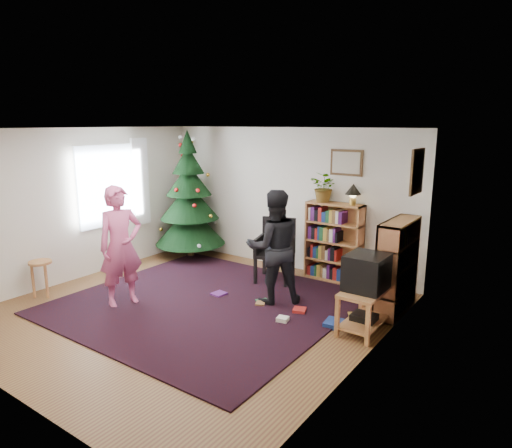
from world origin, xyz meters
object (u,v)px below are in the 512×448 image
Objects in this scene: picture_back at (346,163)px; potted_plant at (325,187)px; crt_tv at (366,272)px; stool at (41,269)px; bookshelf_right at (397,266)px; armchair at (278,247)px; bookshelf_back at (334,241)px; picture_right at (417,172)px; table_lamp at (353,191)px; christmas_tree at (189,205)px; tv_stand at (365,306)px; person_by_chair at (274,247)px; person_standing at (121,246)px.

potted_plant is (-0.31, -0.14, -0.40)m from picture_back.
potted_plant is at bearing -156.18° from picture_back.
crt_tv is 4.75m from stool.
bookshelf_right is 2.05m from armchair.
picture_back is 1.30m from bookshelf_back.
picture_right reaches higher than table_lamp.
christmas_tree is at bearing -170.41° from picture_back.
picture_right is 1.77× the size of table_lamp.
armchair is at bearing -4.32° from christmas_tree.
crt_tv is 1.91m from table_lamp.
crt_tv reaches higher than tv_stand.
christmas_tree is 7.21× the size of table_lamp.
armchair is 3.05× the size of table_lamp.
crt_tv is at bearing -15.86° from christmas_tree.
bookshelf_back is 1.93m from crt_tv.
tv_stand is 0.49× the size of person_by_chair.
table_lamp is at bearing 119.88° from tv_stand.
crt_tv is at bearing 171.35° from bookshelf_right.
bookshelf_right is at bearing -22.78° from armchair.
picture_right is 2.01m from bookshelf_back.
stool is (-0.36, -2.87, -0.59)m from christmas_tree.
person_by_chair is (1.73, 1.32, -0.03)m from person_standing.
picture_right is at bearing -2.91° from christmas_tree.
picture_back is at bearing -147.85° from person_by_chair.
bookshelf_right is 2.34× the size of stool.
person_by_chair is (-1.70, -0.81, -1.12)m from picture_right.
potted_plant is (-1.63, 0.59, -0.40)m from picture_right.
picture_right reaches higher than person_by_chair.
potted_plant is at bearing 132.01° from crt_tv.
person_standing reaches higher than stool.
christmas_tree is at bearing -172.69° from bookshelf_back.
tv_stand is 1.54m from person_by_chair.
potted_plant is at bearing 7.85° from christmas_tree.
person_standing reaches higher than crt_tv.
bookshelf_back reaches higher than tv_stand.
christmas_tree is at bearing 177.09° from picture_right.
person_standing is (-1.26, -2.18, 0.31)m from armchair.
tv_stand is at bearing 130.96° from person_by_chair.
table_lamp is (0.50, 0.00, -0.02)m from potted_plant.
stool is (-2.50, -2.70, -0.13)m from armchair.
person_by_chair reaches higher than armchair.
person_by_chair is at bearing -92.92° from potted_plant.
armchair is (-0.74, -0.53, -0.10)m from bookshelf_back.
bookshelf_right is 1.50m from table_lamp.
table_lamp is (2.31, 2.71, 0.66)m from person_standing.
crt_tv is (1.17, -1.52, 0.11)m from bookshelf_back.
person_by_chair is at bearing -112.24° from table_lamp.
potted_plant is at bearing 180.00° from bookshelf_back.
christmas_tree is at bearing 38.01° from person_standing.
bookshelf_right is 0.75× the size of person_standing.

